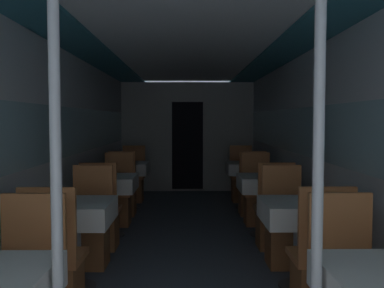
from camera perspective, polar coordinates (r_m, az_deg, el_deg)
wall_left at (r=4.97m, az=-16.82°, el=-0.64°), size 0.05×9.80×2.25m
wall_right at (r=4.97m, az=15.58°, el=-0.62°), size 0.05×9.80×2.25m
ceiling_panel at (r=4.83m, az=-0.63°, el=12.97°), size 2.78×9.80×0.07m
bulkhead_far at (r=8.85m, az=-0.62°, el=0.93°), size 2.72×0.09×2.25m
support_pole_left_0 at (r=2.10m, az=-17.65°, el=-6.48°), size 0.05×0.05×2.25m
dining_table_left_1 at (r=3.91m, az=-15.38°, el=-9.23°), size 0.65×0.65×0.76m
chair_left_near_1 at (r=3.47m, az=-17.81°, el=-16.56°), size 0.41×0.41×1.01m
chair_left_far_1 at (r=4.53m, az=-13.44°, el=-11.79°), size 0.41×0.41×1.01m
dining_table_left_2 at (r=5.55m, az=-10.87°, el=-5.49°), size 0.65×0.65×0.76m
chair_left_near_2 at (r=5.06m, az=-12.00°, el=-10.17°), size 0.41×0.41×1.01m
chair_left_far_2 at (r=6.16m, az=-9.88°, el=-7.73°), size 0.41×0.41×1.01m
dining_table_left_3 at (r=7.22m, az=-8.45°, el=-3.45°), size 0.65×0.65×0.76m
chair_left_near_3 at (r=6.71m, az=-9.10°, el=-6.82°), size 0.41×0.41×1.01m
chair_left_far_3 at (r=7.83m, az=-7.86°, el=-5.37°), size 0.41×0.41×1.01m
support_pole_right_0 at (r=2.10m, az=16.39°, el=-6.46°), size 0.05×0.05×2.25m
dining_table_right_1 at (r=3.91m, az=14.14°, el=-9.21°), size 0.65×0.65×0.76m
chair_right_near_1 at (r=3.47m, az=16.57°, el=-16.54°), size 0.41×0.41×1.01m
chair_right_far_1 at (r=4.53m, az=12.20°, el=-11.78°), size 0.41×0.41×1.01m
dining_table_right_2 at (r=5.55m, az=9.63°, el=-5.48°), size 0.65×0.65×0.76m
chair_right_near_2 at (r=5.06m, az=10.76°, el=-10.15°), size 0.41×0.41×1.01m
chair_right_far_2 at (r=6.16m, az=8.65°, el=-7.72°), size 0.41×0.41×1.01m
dining_table_right_3 at (r=7.22m, az=7.22°, el=-3.44°), size 0.65×0.65×0.76m
chair_right_near_3 at (r=6.71m, az=7.87°, el=-6.81°), size 0.41×0.41×1.01m
chair_right_far_3 at (r=7.83m, az=6.63°, el=-5.36°), size 0.41×0.41×1.01m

